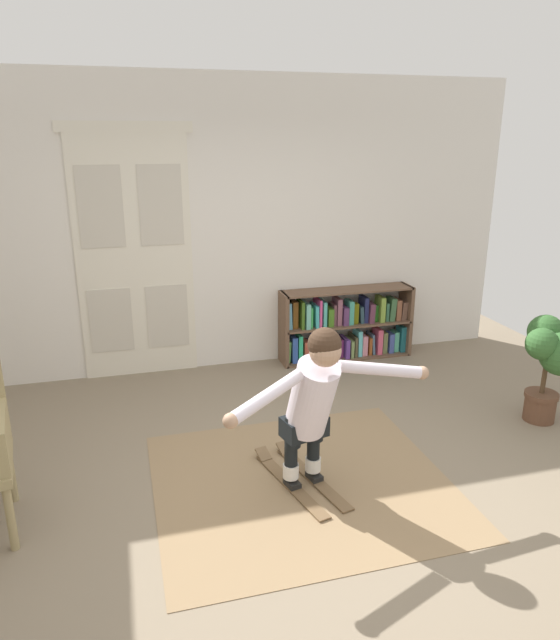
% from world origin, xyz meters
% --- Properties ---
extents(ground_plane, '(7.20, 7.20, 0.00)m').
position_xyz_m(ground_plane, '(0.00, 0.00, 0.00)').
color(ground_plane, '#7E6F5A').
extents(back_wall, '(6.00, 0.10, 2.90)m').
position_xyz_m(back_wall, '(0.00, 2.60, 1.45)').
color(back_wall, silver).
rests_on(back_wall, ground).
extents(double_door, '(1.22, 0.05, 2.45)m').
position_xyz_m(double_door, '(-0.93, 2.54, 1.23)').
color(double_door, silver).
rests_on(double_door, ground).
extents(rug, '(2.03, 1.87, 0.01)m').
position_xyz_m(rug, '(0.04, 0.21, 0.00)').
color(rug, '#8D7250').
rests_on(rug, ground).
extents(bookshelf, '(1.44, 0.30, 0.77)m').
position_xyz_m(bookshelf, '(1.21, 2.39, 0.35)').
color(bookshelf, brown).
rests_on(bookshelf, ground).
extents(potted_plant, '(0.47, 0.54, 0.90)m').
position_xyz_m(potted_plant, '(2.29, 0.56, 0.60)').
color(potted_plant, brown).
rests_on(potted_plant, ground).
extents(skis_pair, '(0.48, 0.94, 0.07)m').
position_xyz_m(skis_pair, '(0.03, 0.24, 0.02)').
color(skis_pair, brown).
rests_on(skis_pair, rug).
extents(person_skier, '(1.46, 0.72, 1.14)m').
position_xyz_m(person_skier, '(0.07, 0.08, 0.72)').
color(person_skier, white).
rests_on(person_skier, skis_pair).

